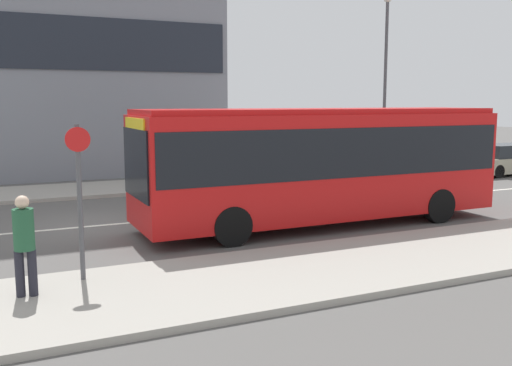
{
  "coord_description": "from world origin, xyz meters",
  "views": [
    {
      "loc": [
        -2.53,
        -15.67,
        3.37
      ],
      "look_at": [
        3.76,
        -2.11,
        1.23
      ],
      "focal_mm": 40.0,
      "sensor_mm": 36.0,
      "label": 1
    }
  ],
  "objects": [
    {
      "name": "lane_centerline",
      "position": [
        0.0,
        0.0,
        0.0
      ],
      "size": [
        41.8,
        0.16,
        0.01
      ],
      "color": "silver",
      "rests_on": "ground_plane"
    },
    {
      "name": "city_bus",
      "position": [
        5.57,
        -2.41,
        1.83
      ],
      "size": [
        10.16,
        2.65,
        3.18
      ],
      "rotation": [
        0.0,
        0.0,
        0.02
      ],
      "color": "red",
      "rests_on": "ground_plane"
    },
    {
      "name": "sidewalk_near",
      "position": [
        0.0,
        -6.25,
        0.07
      ],
      "size": [
        44.0,
        3.5,
        0.13
      ],
      "color": "#A39E93",
      "rests_on": "ground_plane"
    },
    {
      "name": "parked_car_1",
      "position": [
        19.16,
        3.29,
        0.66
      ],
      "size": [
        4.69,
        1.73,
        1.41
      ],
      "color": "#A39E84",
      "rests_on": "ground_plane"
    },
    {
      "name": "parked_car_0",
      "position": [
        14.26,
        3.5,
        0.63
      ],
      "size": [
        4.11,
        1.83,
        1.33
      ],
      "color": "maroon",
      "rests_on": "ground_plane"
    },
    {
      "name": "ground_plane",
      "position": [
        0.0,
        0.0,
        0.0
      ],
      "size": [
        120.0,
        120.0,
        0.0
      ],
      "primitive_type": "plane",
      "color": "#595654"
    },
    {
      "name": "bus_stop_sign",
      "position": [
        -1.15,
        -5.14,
        1.78
      ],
      "size": [
        0.44,
        0.12,
        2.85
      ],
      "color": "#4C4C51",
      "rests_on": "sidewalk_near"
    },
    {
      "name": "pedestrian_near_stop",
      "position": [
        -2.14,
        -5.69,
        1.1
      ],
      "size": [
        0.35,
        0.34,
        1.71
      ],
      "rotation": [
        0.0,
        0.0,
        2.97
      ],
      "color": "#23232D",
      "rests_on": "sidewalk_near"
    },
    {
      "name": "sidewalk_far",
      "position": [
        0.0,
        6.25,
        0.07
      ],
      "size": [
        44.0,
        3.5,
        0.13
      ],
      "color": "#A39E93",
      "rests_on": "ground_plane"
    },
    {
      "name": "street_lamp",
      "position": [
        13.46,
        5.16,
        4.85
      ],
      "size": [
        0.36,
        0.36,
        7.87
      ],
      "color": "#4C4C51",
      "rests_on": "sidewalk_far"
    }
  ]
}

